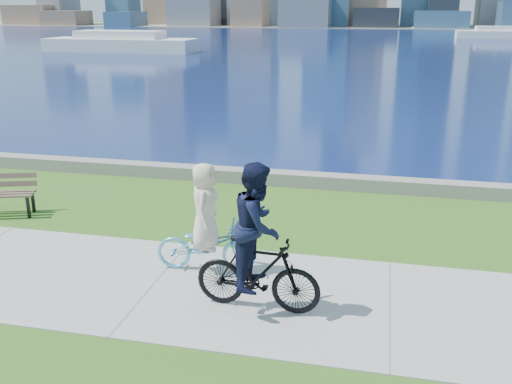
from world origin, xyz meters
TOP-DOWN VIEW (x-y plane):
  - ground at (0.00, 0.00)m, footprint 320.00×320.00m
  - concrete_path at (0.00, 0.00)m, footprint 80.00×3.50m
  - seawall at (0.00, 6.20)m, footprint 90.00×0.50m
  - bay_water at (0.00, 72.00)m, footprint 320.00×131.00m
  - far_shore at (0.00, 130.00)m, footprint 320.00×30.00m
  - ferry_near at (-23.44, 48.13)m, footprint 15.69×4.48m
  - ferry_far at (19.78, 83.58)m, footprint 12.65×3.61m
  - cyclist_woman at (0.73, 0.71)m, footprint 0.82×1.87m
  - cyclist_man at (1.94, -0.45)m, footprint 0.78×2.03m

SIDE VIEW (x-z plane):
  - ground at x=0.00m, z-range 0.00..0.00m
  - bay_water at x=0.00m, z-range 0.00..0.01m
  - concrete_path at x=0.00m, z-range 0.00..0.02m
  - far_shore at x=0.00m, z-range 0.00..0.12m
  - seawall at x=0.00m, z-range 0.00..0.35m
  - ferry_far at x=19.78m, z-range -0.14..1.57m
  - cyclist_woman at x=0.73m, z-range -0.24..1.77m
  - ferry_near at x=-23.44m, z-range -0.18..1.95m
  - cyclist_man at x=1.94m, z-range -0.17..2.23m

